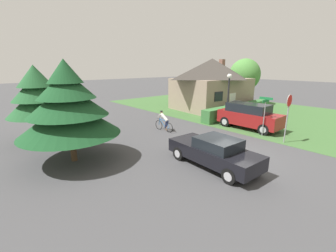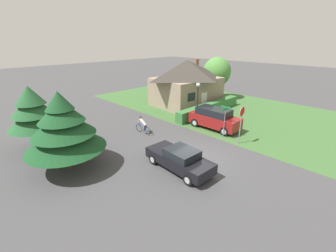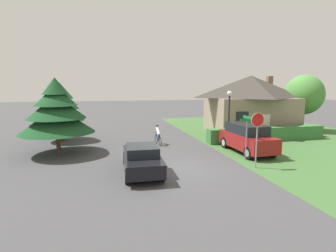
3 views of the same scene
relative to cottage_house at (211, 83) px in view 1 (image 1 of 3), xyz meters
The scene contains 13 objects.
ground_plane 14.21m from the cottage_house, 136.49° to the right, with size 140.00×140.00×0.00m, color #424244.
grass_verge_right 6.53m from the cottage_house, 71.56° to the right, with size 16.00×36.00×0.01m, color #3D6633.
cottage_house is the anchor object (origin of this frame).
hedge_row 4.83m from the cottage_house, 101.32° to the right, with size 10.07×0.90×1.12m, color #387038.
sedan_left_lane 15.38m from the cottage_house, 140.49° to the right, with size 1.97×4.63×1.44m.
cyclist 10.52m from the cottage_house, 159.98° to the right, with size 0.44×1.81×1.51m.
parked_suv_right 8.63m from the cottage_house, 121.29° to the right, with size 1.99×4.60×1.90m.
stop_sign 11.89m from the cottage_house, 118.61° to the right, with size 0.77×0.07×3.00m.
street_lamp 7.51m from the cottage_house, 131.35° to the right, with size 0.36×0.36×4.14m.
street_name_sign 10.40m from the cottage_house, 121.33° to the right, with size 0.90×0.90×2.65m.
conifer_tall_near 17.21m from the cottage_house, 164.19° to the right, with size 4.73×4.73×4.96m.
conifer_tall_far 16.98m from the cottage_house, behind, with size 3.58×3.58×4.71m.
deciduous_tree_right 5.50m from the cottage_house, ahead, with size 3.66×3.66×5.50m.
Camera 1 is at (-9.73, -6.16, 4.63)m, focal length 24.00 mm.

